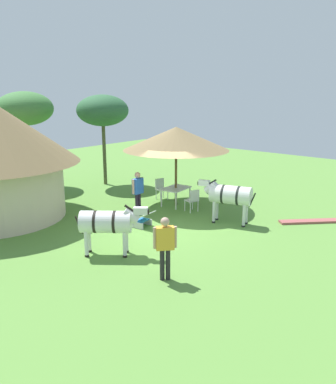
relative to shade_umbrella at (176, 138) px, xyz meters
name	(u,v)px	position (x,y,z in m)	size (l,w,h in m)	color
ground_plane	(163,226)	(-2.30, -1.30, -2.77)	(36.00, 36.00, 0.00)	#588A3A
shade_umbrella	(176,138)	(0.00, 0.00, 0.00)	(4.26, 4.26, 3.23)	brown
patio_dining_table	(176,190)	(0.00, 0.00, -2.13)	(1.30, 0.96, 0.74)	silver
patio_chair_west_end	(193,199)	(-0.30, -1.10, -2.25)	(0.54, 0.52, 0.90)	silver
patio_chair_near_lawn	(161,187)	(0.31, 1.10, -2.25)	(0.54, 0.52, 0.90)	silver
guest_beside_umbrella	(138,189)	(-1.91, 0.31, -1.77)	(0.59, 0.23, 1.66)	black
standing_watcher	(165,243)	(-5.30, -3.98, -1.78)	(0.47, 0.45, 1.65)	black
striped_lounge_chair	(142,219)	(-2.82, -0.75, -2.52)	(0.64, 0.88, 0.59)	#2773B8
zebra_nearest_camera	(108,222)	(-5.18, -1.72, -1.79)	(1.52, 1.77, 1.52)	silver
zebra_by_umbrella	(229,195)	(-0.55, -2.88, -1.74)	(1.04, 2.06, 1.58)	silver
acacia_tree_far_lawn	(103,111)	(0.61, 5.13, 0.90)	(2.53, 2.53, 4.45)	#4C4E30
acacia_tree_right_background	(25,109)	(-2.06, 7.65, 1.01)	(2.68, 2.68, 4.60)	brown
brick_patio_kerb	(318,221)	(1.63, -5.31, -2.73)	(2.80, 0.36, 0.08)	#9B4F4D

